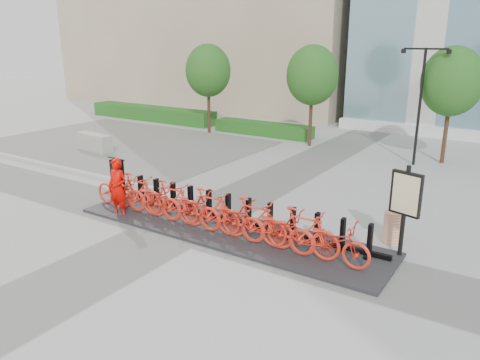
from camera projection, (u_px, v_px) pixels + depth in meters
The scene contains 27 objects.
ground at pixel (185, 225), 13.99m from camera, with size 120.00×120.00×0.00m, color #A4A4A4.
gravel_patch at pixel (123, 144), 24.81m from camera, with size 14.00×14.00×0.00m, color #67635A.
curb at pixel (37, 163), 20.70m from camera, with size 14.00×0.25×0.15m, color #A3A49A.
hedge_a at pixel (152, 113), 31.99m from camera, with size 10.00×1.40×0.90m, color #184514.
hedge_b at pixel (263, 129), 27.08m from camera, with size 6.00×1.20×0.70m, color #184514.
tree_0 at pixel (208, 71), 26.75m from camera, with size 2.60×2.60×5.10m.
tree_1 at pixel (312, 75), 23.36m from camera, with size 2.60×2.60×5.10m.
tree_2 at pixel (452, 82), 19.97m from camera, with size 2.60×2.60×5.10m.
streetlamp at pixel (421, 93), 19.82m from camera, with size 2.00×0.20×5.00m.
dock_pad at pixel (226, 230), 13.54m from camera, with size 9.60×2.40×0.08m, color #27272A.
dock_rail_posts at pixel (237, 210), 13.75m from camera, with size 8.02×0.50×0.85m, color black, non-canonical shape.
bike_0 at pixel (121, 191), 15.12m from camera, with size 0.73×2.10×1.11m, color red.
bike_1 at pixel (137, 193), 14.72m from camera, with size 0.58×2.04×1.23m, color red.
bike_2 at pixel (154, 199), 14.37m from camera, with size 0.73×2.10×1.11m, color red.
bike_3 at pixel (171, 201), 13.97m from camera, with size 0.58×2.04×1.23m, color red.
bike_4 at pixel (190, 208), 13.62m from camera, with size 0.73×2.10×1.11m, color red.
bike_5 at pixel (210, 210), 13.22m from camera, with size 0.58×2.04×1.23m, color red.
bike_6 at pixel (231, 217), 12.87m from camera, with size 0.73×2.10×1.11m, color red.
bike_7 at pixel (254, 221), 12.47m from camera, with size 0.58×2.04×1.23m, color red.
bike_8 at pixel (277, 229), 12.11m from camera, with size 0.73×2.10×1.11m, color red.
bike_9 at pixel (303, 232), 11.72m from camera, with size 0.58×2.04×1.23m, color red.
bike_10 at pixel (329, 241), 11.36m from camera, with size 0.73×2.10×1.11m, color red.
kiosk at pixel (118, 177), 16.09m from camera, with size 0.47×0.41×1.44m.
worker_red at pixel (118, 188), 14.44m from camera, with size 0.68×0.45×1.86m, color #E10600.
construction_barrel at pixel (392, 227), 12.66m from camera, with size 0.47×0.47×0.90m, color orange.
jersey_barrier at pixel (94, 142), 23.15m from camera, with size 2.20×0.60×0.85m, color #9EA094.
map_sign at pixel (406, 198), 11.46m from camera, with size 0.80×0.32×2.43m.
Camera 1 is at (8.46, -9.99, 5.35)m, focal length 35.00 mm.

